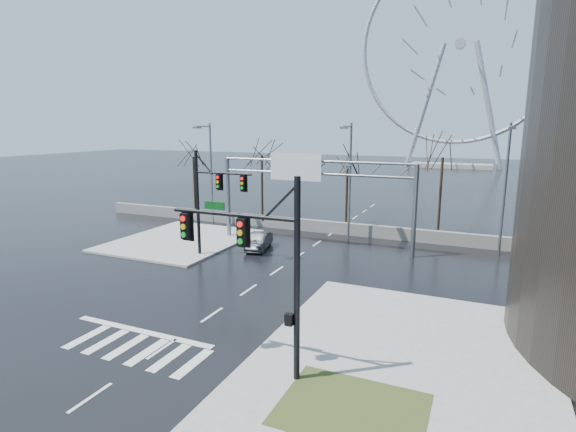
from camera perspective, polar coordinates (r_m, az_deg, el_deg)
The scene contains 18 objects.
ground at distance 24.47m, azimuth -9.63°, elevation -12.27°, with size 260.00×260.00×0.00m, color black.
sidewalk_right_ext at distance 22.89m, azimuth 15.56°, elevation -14.06°, with size 12.00×10.00×0.15m, color gray.
sidewalk_far at distance 39.81m, azimuth -13.41°, elevation -3.00°, with size 10.00×12.00×0.15m, color gray.
grass_strip at distance 17.01m, azimuth 8.14°, elevation -23.07°, with size 5.00×4.00×0.02m, color #273717.
barrier_wall at distance 41.62m, azimuth 5.62°, elevation -1.45°, with size 52.00×0.50×1.10m, color slate.
signal_mast_near at distance 17.05m, azimuth -3.13°, elevation -5.25°, with size 5.52×0.41×8.00m.
signal_mast_far at distance 33.52m, azimuth -9.89°, elevation 2.77°, with size 4.72×0.41×8.00m.
sign_gantry at distance 36.25m, azimuth 2.68°, elevation 4.13°, with size 16.36×0.40×7.60m.
streetlight_left at distance 44.38m, azimuth -9.98°, elevation 6.21°, with size 0.50×2.55×10.00m.
streetlight_mid at distance 38.44m, azimuth 7.75°, elevation 5.51°, with size 0.50×2.55×10.00m.
streetlight_right at distance 36.98m, azimuth 25.95°, elevation 4.24°, with size 0.50×2.55×10.00m.
tree_far_left at distance 52.59m, azimuth -11.91°, elevation 6.58°, with size 3.50×3.50×7.00m.
tree_left at distance 47.45m, azimuth -3.35°, elevation 6.80°, with size 3.75×3.75×7.50m.
tree_center at distance 45.12m, azimuth 7.53°, elevation 5.46°, with size 3.25×3.25×6.50m.
tree_right at distance 42.39m, azimuth 18.99°, elevation 5.98°, with size 3.90×3.90×7.80m.
tree_far_right at distance 43.04m, azimuth 29.65°, elevation 4.11°, with size 3.40×3.40×6.80m.
ferris_wheel at distance 115.02m, azimuth 20.95°, elevation 18.85°, with size 45.00×6.00×50.91m.
car at distance 36.21m, azimuth -3.71°, elevation -3.20°, with size 1.37×3.93×1.29m, color black.
Camera 1 is at (12.57, -18.59, 9.75)m, focal length 28.00 mm.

